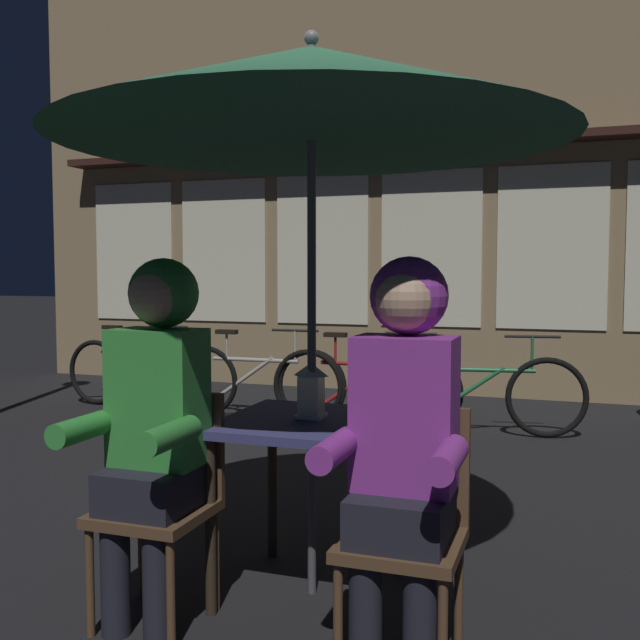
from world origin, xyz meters
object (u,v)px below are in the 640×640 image
Objects in this scene: cafe_table at (312,443)px; lantern at (311,389)px; chair_right at (406,520)px; bicycle_fourth at (482,394)px; bicycle_second at (255,381)px; chair_left at (164,492)px; person_right_hooded at (403,421)px; bicycle_nearest at (136,373)px; patio_umbrella at (312,94)px; person_left_hooded at (155,404)px; bicycle_third at (366,387)px.

lantern reaches higher than cafe_table.
chair_right is 3.58m from bicycle_fourth.
chair_left is at bearing -71.01° from bicycle_second.
cafe_table is at bearing -61.95° from bicycle_second.
bicycle_nearest is at bearing 133.36° from person_right_hooded.
person_right_hooded reaches higher than cafe_table.
patio_umbrella is 1.20m from lantern.
person_left_hooded is at bearing -102.57° from bicycle_fourth.
bicycle_nearest is at bearing 132.64° from patio_umbrella.
bicycle_third is (-0.67, 3.25, -1.71)m from patio_umbrella.
person_left_hooded is at bearing 180.00° from person_right_hooded.
person_right_hooded is (0.48, -0.43, -1.21)m from patio_umbrella.
chair_left reaches higher than bicycle_third.
cafe_table is 0.67m from person_right_hooded.
chair_left is 1.00× the size of chair_right.
cafe_table is at bearing -47.36° from bicycle_nearest.
bicycle_nearest is (-3.03, 3.28, -0.51)m from lantern.
patio_umbrella is 1.65× the size of person_right_hooded.
patio_umbrella is 3.65m from bicycle_fourth.
bicycle_fourth is (0.81, 3.63, -0.50)m from person_left_hooded.
bicycle_nearest is 2.37m from bicycle_third.
chair_left is 1.03m from person_right_hooded.
chair_right is at bearing -87.60° from bicycle_fourth.
person_right_hooded is (0.00, -0.06, 0.36)m from chair_right.
cafe_table is 0.44× the size of bicycle_third.
bicycle_nearest is 1.00× the size of bicycle_second.
person_left_hooded is at bearing -71.29° from bicycle_second.
person_left_hooded is 0.96m from person_right_hooded.
cafe_table is 3.20× the size of lantern.
cafe_table is 0.62m from chair_right.
person_right_hooded is at bearing -87.64° from bicycle_fourth.
bicycle_second is (-1.71, 3.21, -0.29)m from cafe_table.
person_left_hooded is at bearing -138.43° from patio_umbrella.
cafe_table is 0.53× the size of person_left_hooded.
bicycle_fourth is (0.34, 3.19, -0.51)m from lantern.
patio_umbrella is 2.66× the size of chair_right.
person_right_hooded reaches higher than chair_right.
patio_umbrella reaches higher than person_right_hooded.
cafe_table is at bearing -61.90° from lantern.
lantern is 0.17× the size of person_right_hooded.
person_right_hooded reaches higher than bicycle_fourth.
lantern reaches higher than bicycle_fourth.
person_right_hooded is 0.83× the size of bicycle_nearest.
chair_left is 4.48m from bicycle_nearest.
patio_umbrella is at bearing -61.95° from bicycle_second.
chair_left is 3.67m from bicycle_fourth.
person_left_hooded is (-0.48, -0.43, -1.21)m from patio_umbrella.
person_left_hooded is (-0.47, -0.44, -0.01)m from lantern.
chair_right is at bearing -72.39° from bicycle_third.
lantern is at bearing 118.10° from cafe_table.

